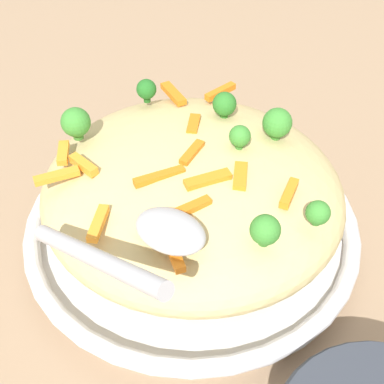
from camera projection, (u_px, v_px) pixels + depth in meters
ground_plane at (192, 240)px, 0.52m from camera, size 2.40×2.40×0.00m
serving_bowl at (192, 227)px, 0.51m from camera, size 0.32×0.32×0.04m
pasta_mound at (192, 189)px, 0.47m from camera, size 0.28×0.27×0.08m
carrot_piece_0 at (242, 174)px, 0.43m from camera, size 0.02×0.03×0.01m
carrot_piece_1 at (198, 152)px, 0.45m from camera, size 0.01×0.03×0.01m
carrot_piece_2 at (187, 209)px, 0.40m from camera, size 0.02×0.04×0.01m
carrot_piece_3 at (84, 165)px, 0.44m from camera, size 0.03×0.01×0.01m
carrot_piece_4 at (208, 180)px, 0.42m from camera, size 0.03×0.04×0.01m
carrot_piece_5 at (173, 251)px, 0.37m from camera, size 0.03×0.03×0.01m
carrot_piece_6 at (98, 223)px, 0.39m from camera, size 0.02×0.04×0.01m
carrot_piece_7 at (173, 94)px, 0.52m from camera, size 0.04×0.03×0.01m
carrot_piece_8 at (220, 92)px, 0.52m from camera, size 0.02×0.04×0.01m
carrot_piece_9 at (289, 193)px, 0.41m from camera, size 0.01×0.03×0.01m
carrot_piece_10 at (193, 124)px, 0.48m from camera, size 0.02×0.03×0.01m
carrot_piece_11 at (57, 176)px, 0.43m from camera, size 0.03×0.04×0.01m
carrot_piece_12 at (63, 153)px, 0.45m from camera, size 0.03×0.03×0.01m
carrot_piece_13 at (159, 176)px, 0.42m from camera, size 0.03×0.04×0.01m
broccoli_floret_0 at (318, 213)px, 0.39m from camera, size 0.02×0.02×0.02m
broccoli_floret_1 at (277, 123)px, 0.46m from camera, size 0.03×0.03×0.03m
broccoli_floret_2 at (146, 90)px, 0.51m from camera, size 0.02×0.02×0.02m
broccoli_floret_3 at (76, 123)px, 0.46m from camera, size 0.03×0.03×0.03m
broccoli_floret_4 at (240, 137)px, 0.44m from camera, size 0.02×0.02×0.02m
broccoli_floret_5 at (224, 104)px, 0.48m from camera, size 0.02×0.02×0.03m
broccoli_floret_6 at (265, 230)px, 0.37m from camera, size 0.02×0.02×0.03m
serving_spoon at (147, 239)px, 0.36m from camera, size 0.14×0.10×0.07m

